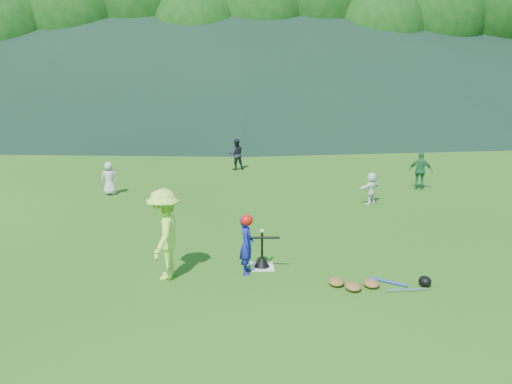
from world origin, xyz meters
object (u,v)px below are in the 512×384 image
fielder_b (236,154)px  fielder_d (371,188)px  home_plate (262,267)px  batting_tee (262,261)px  equipment_pile (371,284)px  adult_coach (164,234)px  fielder_a (109,178)px  batter_child (247,245)px  fielder_c (421,171)px

fielder_b → fielder_d: bearing=112.1°
home_plate → batting_tee: 0.12m
home_plate → batting_tee: (0.00, 0.00, 0.12)m
fielder_d → equipment_pile: bearing=37.2°
adult_coach → fielder_b: (1.37, 10.46, -0.23)m
adult_coach → fielder_a: 6.99m
fielder_b → fielder_a: bearing=32.2°
fielder_d → equipment_pile: (-1.53, -5.68, -0.39)m
batter_child → fielder_c: bearing=-37.0°
home_plate → batter_child: (-0.30, -0.26, 0.55)m
batter_child → equipment_pile: 2.34m
batter_child → batting_tee: (0.30, 0.26, -0.43)m
adult_coach → fielder_d: 7.26m
batter_child → fielder_a: bearing=36.4°
fielder_a → fielder_b: bearing=-142.2°
fielder_d → equipment_pile: 5.89m
fielder_b → fielder_d: (3.81, -5.40, -0.14)m
batter_child → fielder_a: size_ratio=1.08×
fielder_b → batting_tee: bearing=79.3°
home_plate → fielder_c: fielder_c is taller
fielder_c → home_plate: bearing=72.5°
home_plate → fielder_b: fielder_b is taller
fielder_c → equipment_pile: (-3.58, -7.35, -0.55)m
home_plate → fielder_a: 7.52m
fielder_b → home_plate: bearing=79.3°
home_plate → fielder_a: (-4.34, 6.12, 0.50)m
fielder_a → batting_tee: fielder_a is taller
batter_child → fielder_d: 6.16m
fielder_b → equipment_pile: bearing=88.6°
batting_tee → fielder_a: bearing=125.3°
batter_child → fielder_c: (5.74, 6.60, 0.06)m
batter_child → equipment_pile: batter_child is taller
home_plate → adult_coach: adult_coach is taller
fielder_b → fielder_c: bearing=134.5°
home_plate → fielder_b: bearing=92.4°
batting_tee → home_plate: bearing=0.0°
home_plate → fielder_c: 8.38m
adult_coach → fielder_a: size_ratio=1.62×
adult_coach → fielder_c: size_ratio=1.35×
fielder_a → fielder_b: fielder_b is taller
batter_child → fielder_b: fielder_b is taller
home_plate → batting_tee: bearing=0.0°
fielder_d → batting_tee: (-3.39, -4.67, -0.32)m
batting_tee → equipment_pile: bearing=-28.3°
fielder_b → fielder_d: size_ratio=1.31×
fielder_b → fielder_c: fielder_c is taller
fielder_d → fielder_b: bearing=-92.6°
batter_child → fielder_d: (3.70, 4.93, -0.10)m
home_plate → fielder_a: bearing=125.3°
fielder_c → fielder_d: bearing=62.3°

